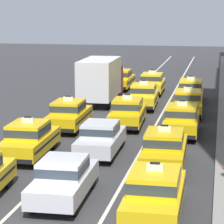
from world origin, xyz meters
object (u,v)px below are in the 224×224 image
Objects in this scene: sedan_center_second at (101,137)px; taxi_right_third at (182,119)px; box_truck_left_fourth at (101,79)px; taxi_left_fifth at (121,79)px; taxi_center_third at (128,112)px; taxi_right_fourth at (188,102)px; taxi_center_fourth at (144,95)px; taxi_right_fifth at (191,90)px; taxi_right_second at (164,149)px; taxi_left_second at (29,139)px; taxi_left_third at (69,114)px; sedan_center_nearest at (64,178)px; taxi_center_fifth at (152,83)px; taxi_right_nearest at (155,193)px.

taxi_right_third is (3.48, 4.77, 0.03)m from sedan_center_second.
box_truck_left_fourth is 6.86m from taxi_left_fifth.
taxi_center_third is 5.09m from taxi_right_fourth.
taxi_right_fifth is (3.07, 2.96, 0.00)m from taxi_center_fourth.
taxi_left_second is at bearing 175.30° from taxi_right_second.
taxi_right_fourth is (3.47, 10.16, 0.03)m from sedan_center_second.
sedan_center_nearest is (3.00, -11.23, -0.03)m from taxi_left_third.
taxi_right_second and taxi_right_fourth have the same top height.
taxi_left_third is 0.99× the size of taxi_center_fourth.
box_truck_left_fourth is (-0.01, 8.68, 0.90)m from taxi_left_third.
box_truck_left_fourth is 1.53× the size of taxi_right_fifth.
sedan_center_nearest is 16.79m from taxi_right_fourth.
taxi_right_second is 16.84m from taxi_right_fifth.
taxi_right_fifth is (6.34, 10.32, 0.00)m from taxi_left_third.
taxi_center_third reaches higher than sedan_center_second.
taxi_center_fifth is at bearing 111.99° from taxi_right_fourth.
taxi_center_fourth is 1.01× the size of taxi_right_second.
sedan_center_nearest is at bearing -98.81° from taxi_right_fifth.
taxi_right_second is at bearing 92.87° from taxi_right_nearest.
taxi_center_fifth is (3.09, 13.55, 0.00)m from taxi_left_third.
taxi_right_third and taxi_right_fifth have the same top height.
box_truck_left_fourth reaches higher than taxi_right_nearest.
taxi_right_fifth is (6.19, -5.17, 0.00)m from taxi_left_fifth.
sedan_center_nearest is 5.67m from taxi_right_second.
taxi_right_fifth is (3.36, 15.28, 0.03)m from sedan_center_second.
taxi_left_third is 8.06m from taxi_center_fourth.
taxi_right_fifth is at bearing 68.09° from taxi_left_second.
taxi_center_fourth and taxi_right_fifth have the same top height.
taxi_center_fifth is 1.00× the size of taxi_right_third.
sedan_center_second is (3.00, -13.64, -0.93)m from box_truck_left_fourth.
taxi_left_third reaches higher than sedan_center_nearest.
taxi_left_third is 13.83m from taxi_right_nearest.
taxi_left_third is 0.99× the size of taxi_center_third.
taxi_left_third and taxi_right_fifth have the same top height.
sedan_center_second is (2.83, -20.44, -0.03)m from taxi_left_fifth.
taxi_center_fifth is 1.00× the size of taxi_right_nearest.
taxi_center_fifth is 1.00× the size of taxi_right_fifth.
sedan_center_second is at bearing -126.15° from taxi_right_third.
sedan_center_second is 6.25m from taxi_center_third.
sedan_center_nearest is at bearing -75.02° from taxi_left_third.
taxi_right_fourth reaches higher than sedan_center_second.
taxi_right_third is (6.48, -8.88, -0.90)m from box_truck_left_fourth.
taxi_center_third is at bearing 110.84° from taxi_right_second.
taxi_left_fifth is at bearing 89.42° from taxi_left_third.
taxi_left_second and taxi_center_fourth have the same top height.
sedan_center_nearest is at bearing 163.78° from taxi_right_nearest.
sedan_center_nearest is 0.95× the size of taxi_center_fifth.
taxi_left_third and taxi_right_nearest have the same top height.
taxi_center_third is 1.00× the size of taxi_center_fourth.
taxi_right_second and taxi_right_fifth have the same top height.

